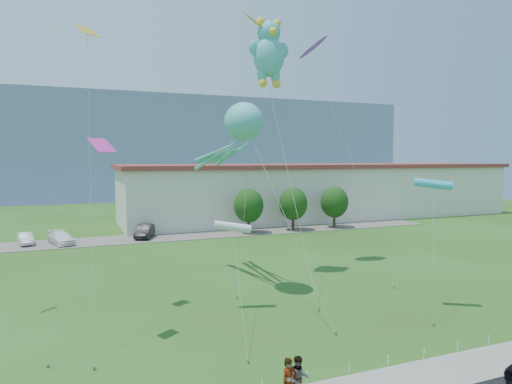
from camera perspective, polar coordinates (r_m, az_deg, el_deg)
ground at (r=21.65m, az=7.19°, el=-20.70°), size 160.00×160.00×0.00m
parking_strip at (r=53.76m, az=-11.36°, el=-5.55°), size 70.00×6.00×0.06m
hill_ridge at (r=137.48m, az=-18.00°, el=5.47°), size 160.00×50.00×25.00m
warehouse at (r=70.91m, az=8.29°, el=0.19°), size 61.00×15.00×8.20m
rope_fence at (r=20.52m, az=9.10°, el=-21.41°), size 26.05×0.05×0.50m
tree_near at (r=55.04m, az=-0.93°, el=-1.71°), size 3.60×3.60×5.47m
tree_mid at (r=57.46m, az=4.67°, el=-1.47°), size 3.60×3.60×5.47m
tree_far at (r=60.37m, az=9.77°, el=-1.24°), size 3.60×3.60×5.47m
pedestrian_left at (r=17.95m, az=4.17°, el=-22.67°), size 0.74×0.57×1.80m
pedestrian_right at (r=18.31m, az=5.41°, el=-22.25°), size 0.95×0.81×1.72m
parked_car_silver at (r=53.90m, az=-26.87°, el=-5.22°), size 1.99×3.89×1.22m
parked_car_white at (r=52.51m, az=-23.17°, el=-5.30°), size 3.14×4.83×1.30m
parked_car_black at (r=53.63m, az=-13.74°, el=-4.77°), size 3.02×4.79×1.49m
octopus_kite at (r=32.03m, az=-2.56°, el=6.98°), size 3.08×16.50×12.81m
teddy_bear_kite at (r=36.36m, az=1.62°, el=17.17°), size 3.28×10.34×19.71m
small_kite_orange at (r=36.68m, az=0.42°, el=19.43°), size 4.86×6.34×19.90m
small_kite_purple at (r=40.40m, az=7.39°, el=16.92°), size 2.46×9.98×19.17m
small_kite_yellow at (r=27.74m, az=-20.24°, el=14.33°), size 1.29×8.91×16.84m
small_kite_pink at (r=23.24m, az=-19.28°, el=3.10°), size 3.29×2.93×10.18m
small_kite_cyan at (r=29.17m, az=21.22°, el=0.82°), size 2.28×3.66×8.01m
small_kite_white at (r=27.33m, az=-2.94°, el=-4.47°), size 2.08×8.45×5.45m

